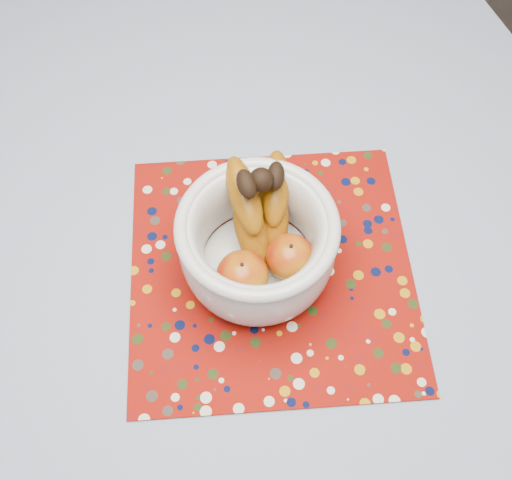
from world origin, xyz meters
TOP-DOWN VIEW (x-y plane):
  - table at (0.00, 0.00)m, footprint 1.20×1.20m
  - tablecloth at (0.00, 0.00)m, footprint 1.32×1.32m
  - placemat at (0.06, -0.10)m, footprint 0.51×0.51m
  - fruit_bowl at (0.04, -0.08)m, footprint 0.22×0.24m

SIDE VIEW (x-z plane):
  - table at x=0.00m, z-range 0.30..1.05m
  - tablecloth at x=0.00m, z-range 0.75..0.76m
  - placemat at x=0.06m, z-range 0.76..0.76m
  - fruit_bowl at x=0.04m, z-range 0.75..0.93m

